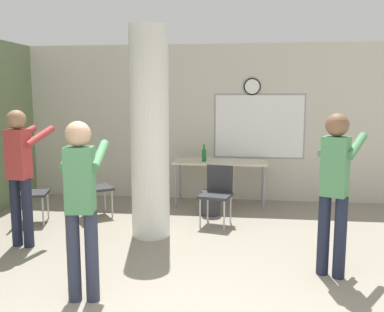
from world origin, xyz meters
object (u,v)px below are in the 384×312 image
chair_table_front (217,190)px  person_playing_side (335,182)px  chair_by_left_wall (27,190)px  person_playing_front (81,197)px  chair_near_pillar (92,185)px  person_watching_back (21,167)px  folding_table (220,165)px  bottle_on_table (204,155)px

chair_table_front → person_playing_side: bearing=-51.6°
chair_by_left_wall → person_playing_side: 4.40m
person_playing_side → chair_table_front: bearing=128.4°
person_playing_front → person_playing_side: bearing=19.1°
chair_by_left_wall → person_playing_front: bearing=-52.3°
chair_by_left_wall → person_playing_front: person_playing_front is taller
chair_by_left_wall → chair_near_pillar: bearing=27.6°
chair_near_pillar → person_watching_back: (-0.42, -1.37, 0.51)m
folding_table → person_watching_back: size_ratio=0.92×
bottle_on_table → person_watching_back: 3.07m
chair_near_pillar → person_playing_front: 2.85m
folding_table → person_watching_back: (-2.38, -2.30, 0.30)m
chair_table_front → person_playing_front: 2.78m
person_playing_front → chair_table_front: bearing=66.4°
chair_near_pillar → person_playing_front: person_playing_front is taller
person_playing_front → person_watching_back: bearing=134.8°
chair_near_pillar → chair_by_left_wall: same height
chair_near_pillar → person_watching_back: bearing=-107.0°
chair_table_front → person_playing_front: (-1.10, -2.51, 0.48)m
person_playing_front → person_playing_side: (2.42, 0.84, 0.03)m
chair_table_front → person_playing_front: person_playing_front is taller
person_watching_back → chair_by_left_wall: bearing=115.0°
chair_near_pillar → chair_by_left_wall: bearing=-152.4°
chair_by_left_wall → person_playing_front: (1.72, -2.23, 0.48)m
folding_table → chair_near_pillar: chair_near_pillar is taller
bottle_on_table → chair_by_left_wall: bearing=-152.5°
chair_by_left_wall → person_watching_back: person_watching_back is taller
person_playing_front → person_playing_side: person_playing_side is taller
chair_by_left_wall → person_playing_front: 2.86m
chair_near_pillar → chair_table_front: bearing=-4.7°
chair_near_pillar → chair_by_left_wall: 0.96m
chair_table_front → bottle_on_table: bearing=105.6°
bottle_on_table → chair_by_left_wall: size_ratio=0.34×
folding_table → person_playing_front: bearing=-106.7°
chair_near_pillar → person_playing_front: size_ratio=0.52×
chair_table_front → person_watching_back: person_watching_back is taller
chair_by_left_wall → person_watching_back: size_ratio=0.50×
bottle_on_table → chair_by_left_wall: bottle_on_table is taller
folding_table → bottle_on_table: (-0.28, -0.06, 0.17)m
chair_table_front → person_playing_side: (1.33, -1.67, 0.51)m
person_playing_front → person_playing_side: size_ratio=0.97×
person_playing_side → chair_near_pillar: bearing=150.9°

